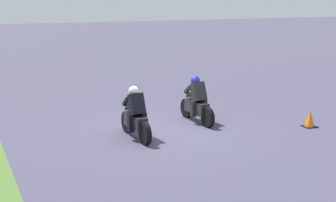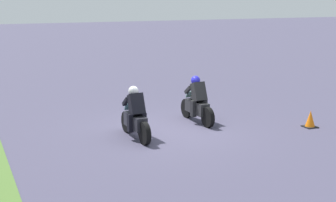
{
  "view_description": "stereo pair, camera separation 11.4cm",
  "coord_description": "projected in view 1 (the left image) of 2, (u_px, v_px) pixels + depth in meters",
  "views": [
    {
      "loc": [
        -13.25,
        5.83,
        4.05
      ],
      "look_at": [
        0.13,
        -0.09,
        0.9
      ],
      "focal_mm": 52.91,
      "sensor_mm": 36.0,
      "label": 1
    },
    {
      "loc": [
        -13.3,
        5.73,
        4.05
      ],
      "look_at": [
        0.13,
        -0.09,
        0.9
      ],
      "focal_mm": 52.91,
      "sensor_mm": 36.0,
      "label": 2
    }
  ],
  "objects": [
    {
      "name": "ground_plane",
      "position": [
        167.0,
        131.0,
        15.01
      ],
      "size": [
        120.0,
        120.0,
        0.0
      ],
      "primitive_type": "plane",
      "color": "#454158"
    },
    {
      "name": "rider_lane_a",
      "position": [
        197.0,
        103.0,
        15.92
      ],
      "size": [
        2.04,
        0.55,
        1.51
      ],
      "rotation": [
        0.0,
        0.0,
        0.03
      ],
      "color": "black",
      "rests_on": "ground_plane"
    },
    {
      "name": "rider_lane_b",
      "position": [
        136.0,
        117.0,
        14.13
      ],
      "size": [
        2.04,
        0.54,
        1.51
      ],
      "rotation": [
        0.0,
        0.0,
        0.02
      ],
      "color": "black",
      "rests_on": "ground_plane"
    },
    {
      "name": "traffic_cone",
      "position": [
        310.0,
        119.0,
        15.43
      ],
      "size": [
        0.4,
        0.4,
        0.53
      ],
      "color": "black",
      "rests_on": "ground_plane"
    }
  ]
}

